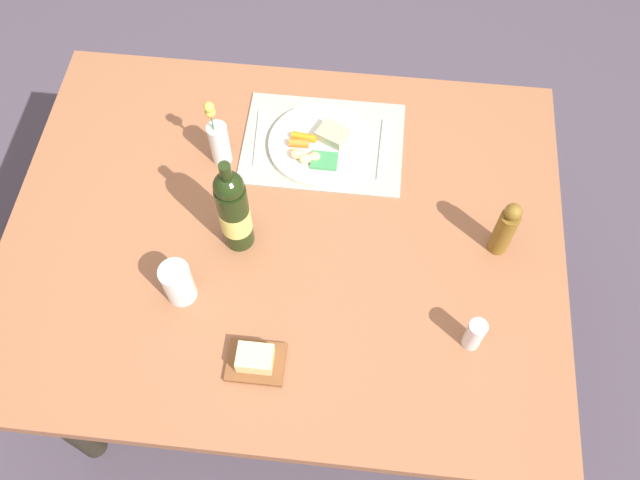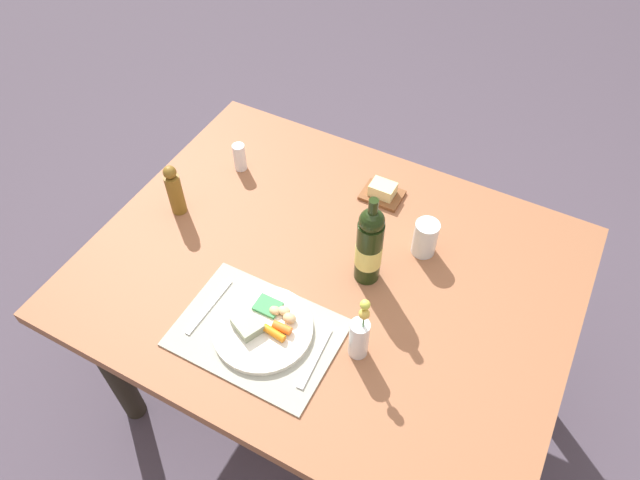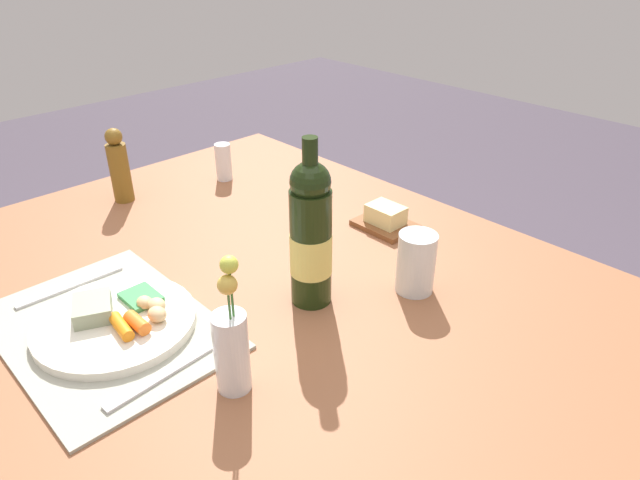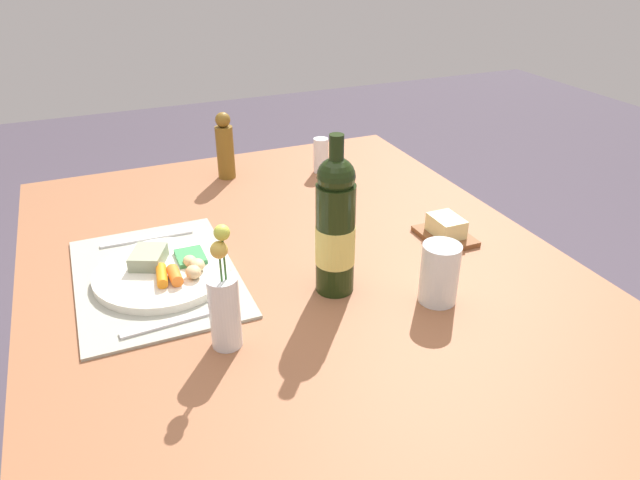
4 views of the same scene
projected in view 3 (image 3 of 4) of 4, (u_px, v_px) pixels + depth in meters
The scene contains 11 objects.
dining_table at pixel (264, 321), 1.15m from camera, with size 1.40×1.09×0.74m.
placemat at pixel (107, 329), 0.97m from camera, with size 0.43×0.31×0.01m, color #A1A191.
dinner_plate at pixel (116, 320), 0.97m from camera, with size 0.27×0.27×0.04m.
fork at pixel (71, 286), 1.07m from camera, with size 0.01×0.20×0.01m, color silver.
knife at pixel (160, 376), 0.86m from camera, with size 0.02×0.19×0.01m, color silver.
butter_dish at pixel (385, 219), 1.29m from camera, with size 0.13×0.10×0.05m.
salt_shaker at pixel (223, 162), 1.52m from camera, with size 0.04×0.04×0.10m, color white.
wine_bottle at pixel (311, 236), 0.99m from camera, with size 0.08×0.08×0.31m.
flower_vase at pixel (231, 345), 0.82m from camera, with size 0.05×0.05×0.23m.
pepper_mill at pixel (119, 167), 1.38m from camera, with size 0.05×0.05×0.19m.
water_tumbler at pixel (416, 266), 1.06m from camera, with size 0.07×0.07×0.12m.
Camera 3 is at (0.74, -0.55, 1.35)m, focal length 32.00 mm.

